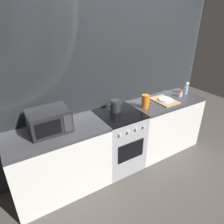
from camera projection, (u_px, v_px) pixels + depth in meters
ground_plane at (118, 164)px, 3.19m from camera, size 8.00×8.00×0.00m
back_wall at (107, 86)px, 2.90m from camera, size 3.60×0.05×2.40m
counter_left at (60, 161)px, 2.56m from camera, size 1.20×0.60×0.90m
stove_unit at (119, 140)px, 2.98m from camera, size 0.60×0.63×0.90m
counter_right at (163, 124)px, 3.41m from camera, size 1.20×0.60×0.90m
microwave at (49, 121)px, 2.31m from camera, size 0.46×0.35×0.27m
kettle at (115, 106)px, 2.81m from camera, size 0.28×0.15×0.17m
pitcher at (145, 101)px, 2.90m from camera, size 0.16×0.11×0.20m
dish_pile at (165, 100)px, 3.14m from camera, size 0.30×0.40×0.06m
spice_jar at (180, 93)px, 3.32m from camera, size 0.08×0.08×0.10m
spray_bottle at (186, 90)px, 3.40m from camera, size 0.08×0.06×0.20m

